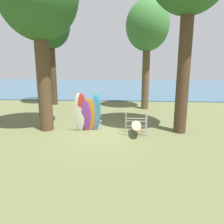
{
  "coord_description": "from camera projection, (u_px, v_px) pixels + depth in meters",
  "views": [
    {
      "loc": [
        1.54,
        -10.87,
        3.63
      ],
      "look_at": [
        0.74,
        0.69,
        1.1
      ],
      "focal_mm": 33.71,
      "sensor_mm": 36.0,
      "label": 1
    }
  ],
  "objects": [
    {
      "name": "tree_mid_behind",
      "position": [
        50.0,
        27.0,
        18.94
      ],
      "size": [
        3.61,
        3.61,
        9.36
      ],
      "color": "#42301E",
      "rests_on": "ground"
    },
    {
      "name": "leaning_board_pile",
      "position": [
        88.0,
        114.0,
        11.71
      ],
      "size": [
        1.52,
        0.98,
        2.26
      ],
      "color": "white",
      "rests_on": "ground"
    },
    {
      "name": "lake_water",
      "position": [
        118.0,
        86.0,
        39.71
      ],
      "size": [
        80.0,
        36.0,
        0.1
      ],
      "primitive_type": "cube",
      "color": "#38607A",
      "rests_on": "ground"
    },
    {
      "name": "board_storage_rack",
      "position": [
        136.0,
        126.0,
        11.42
      ],
      "size": [
        1.15,
        2.12,
        1.25
      ],
      "color": "#9EA0A5",
      "rests_on": "ground"
    },
    {
      "name": "ground_plane",
      "position": [
        98.0,
        134.0,
        11.47
      ],
      "size": [
        80.0,
        80.0,
        0.0
      ],
      "primitive_type": "plane",
      "color": "#60663D"
    },
    {
      "name": "tree_far_left_back",
      "position": [
        147.0,
        28.0,
        17.0
      ],
      "size": [
        3.49,
        3.49,
        8.86
      ],
      "color": "brown",
      "rests_on": "ground"
    }
  ]
}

